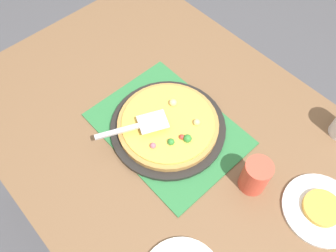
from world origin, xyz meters
TOP-DOWN VIEW (x-y plane):
  - ground_plane at (0.00, 0.00)m, footprint 8.00×8.00m
  - dining_table at (0.00, 0.00)m, footprint 1.40×1.00m
  - placemat at (0.00, 0.00)m, footprint 0.48×0.36m
  - pizza_pan at (0.00, 0.00)m, footprint 0.38×0.38m
  - pizza at (0.00, -0.00)m, footprint 0.33×0.33m
  - plate_near_left at (0.50, 0.14)m, footprint 0.22×0.22m
  - served_slice_left at (0.50, 0.14)m, footprint 0.11×0.11m
  - cup_near at (0.31, 0.05)m, footprint 0.08×0.08m
  - pizza_server at (-0.04, -0.09)m, footprint 0.13×0.23m

SIDE VIEW (x-z plane):
  - ground_plane at x=0.00m, z-range 0.00..0.00m
  - dining_table at x=0.00m, z-range 0.27..1.02m
  - placemat at x=0.00m, z-range 0.75..0.76m
  - plate_near_left at x=0.50m, z-range 0.75..0.76m
  - pizza_pan at x=0.00m, z-range 0.76..0.77m
  - served_slice_left at x=0.50m, z-range 0.76..0.78m
  - pizza at x=0.00m, z-range 0.76..0.81m
  - cup_near at x=0.31m, z-range 0.75..0.87m
  - pizza_server at x=-0.04m, z-range 0.82..0.82m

